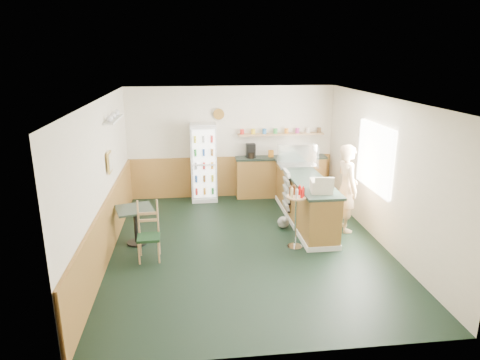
{
  "coord_description": "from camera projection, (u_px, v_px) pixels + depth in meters",
  "views": [
    {
      "loc": [
        -0.98,
        -7.2,
        3.44
      ],
      "look_at": [
        -0.07,
        0.6,
        1.1
      ],
      "focal_mm": 32.0,
      "sensor_mm": 36.0,
      "label": 1
    }
  ],
  "objects": [
    {
      "name": "cash_register",
      "position": [
        321.0,
        186.0,
        7.77
      ],
      "size": [
        0.43,
        0.45,
        0.22
      ],
      "primitive_type": "cube",
      "rotation": [
        0.0,
        0.0,
        -0.15
      ],
      "color": "beige",
      "rests_on": "service_counter"
    },
    {
      "name": "drinks_fridge",
      "position": [
        204.0,
        163.0,
        10.21
      ],
      "size": [
        0.61,
        0.53,
        1.86
      ],
      "color": "white",
      "rests_on": "ground"
    },
    {
      "name": "back_counter",
      "position": [
        280.0,
        175.0,
        10.59
      ],
      "size": [
        2.24,
        0.42,
        1.69
      ],
      "color": "#A47435",
      "rests_on": "ground"
    },
    {
      "name": "room_envelope",
      "position": [
        231.0,
        157.0,
        8.18
      ],
      "size": [
        5.04,
        6.02,
        2.72
      ],
      "color": "beige",
      "rests_on": "ground"
    },
    {
      "name": "service_counter",
      "position": [
        304.0,
        201.0,
        8.98
      ],
      "size": [
        0.68,
        3.01,
        1.01
      ],
      "color": "#A47435",
      "rests_on": "ground"
    },
    {
      "name": "shopkeeper",
      "position": [
        347.0,
        188.0,
        8.43
      ],
      "size": [
        0.46,
        0.61,
        1.76
      ],
      "primitive_type": "imported",
      "rotation": [
        0.0,
        0.0,
        1.63
      ],
      "color": "tan",
      "rests_on": "ground"
    },
    {
      "name": "display_case",
      "position": [
        298.0,
        157.0,
        9.42
      ],
      "size": [
        0.86,
        0.45,
        0.49
      ],
      "color": "silver",
      "rests_on": "service_counter"
    },
    {
      "name": "newspaper_rack",
      "position": [
        287.0,
        190.0,
        9.01
      ],
      "size": [
        0.09,
        0.43,
        0.87
      ],
      "color": "black",
      "rests_on": "ground"
    },
    {
      "name": "dog_doorstop",
      "position": [
        284.0,
        222.0,
        8.71
      ],
      "size": [
        0.24,
        0.31,
        0.29
      ],
      "rotation": [
        0.0,
        0.0,
        0.16
      ],
      "color": "gray",
      "rests_on": "ground"
    },
    {
      "name": "cafe_chair",
      "position": [
        149.0,
        229.0,
        7.36
      ],
      "size": [
        0.4,
        0.4,
        1.03
      ],
      "rotation": [
        0.0,
        0.0,
        0.04
      ],
      "color": "black",
      "rests_on": "ground"
    },
    {
      "name": "ground",
      "position": [
        247.0,
        246.0,
        7.94
      ],
      "size": [
        6.0,
        6.0,
        0.0
      ],
      "primitive_type": "plane",
      "color": "black",
      "rests_on": "ground"
    },
    {
      "name": "cafe_table",
      "position": [
        135.0,
        219.0,
        7.9
      ],
      "size": [
        0.79,
        0.79,
        0.7
      ],
      "rotation": [
        0.0,
        0.0,
        0.27
      ],
      "color": "black",
      "rests_on": "ground"
    },
    {
      "name": "condiment_stand",
      "position": [
        296.0,
        208.0,
        7.68
      ],
      "size": [
        0.37,
        0.37,
        1.15
      ],
      "rotation": [
        0.0,
        0.0,
        -0.03
      ],
      "color": "silver",
      "rests_on": "ground"
    }
  ]
}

